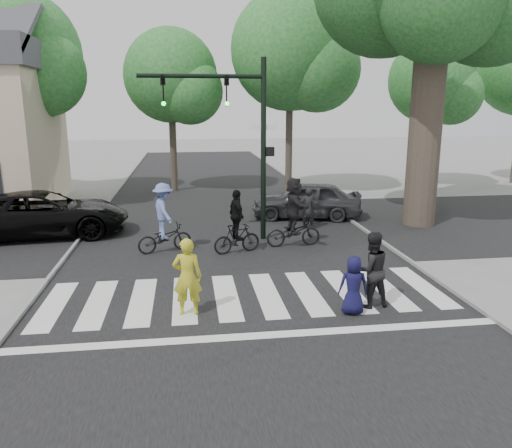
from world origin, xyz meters
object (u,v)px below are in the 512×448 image
at_px(pedestrian_woman, 187,277).
at_px(cyclist_right, 294,216).
at_px(car_suv, 44,214).
at_px(car_grey, 306,200).
at_px(cyclist_mid, 237,227).
at_px(pedestrian_child, 353,285).
at_px(traffic_signal, 238,124).
at_px(pedestrian_adult, 371,270).
at_px(cyclist_left, 164,223).

relative_size(pedestrian_woman, cyclist_right, 0.77).
xyz_separation_m(pedestrian_woman, car_suv, (-4.94, 7.59, -0.07)).
bearing_deg(car_grey, pedestrian_woman, -16.40).
distance_m(car_suv, car_grey, 9.92).
xyz_separation_m(cyclist_mid, cyclist_right, (1.91, 0.51, 0.19)).
bearing_deg(car_suv, pedestrian_child, -139.54).
height_order(traffic_signal, pedestrian_adult, traffic_signal).
height_order(pedestrian_child, cyclist_right, cyclist_right).
bearing_deg(pedestrian_child, pedestrian_adult, -138.70).
relative_size(cyclist_left, car_grey, 0.50).
xyz_separation_m(traffic_signal, car_suv, (-6.71, 1.48, -3.11)).
xyz_separation_m(cyclist_mid, car_suv, (-6.48, 3.04, -0.02)).
xyz_separation_m(pedestrian_adult, cyclist_right, (-0.66, 5.18, 0.13)).
bearing_deg(traffic_signal, car_suv, 167.58).
bearing_deg(pedestrian_child, cyclist_mid, -60.36).
distance_m(pedestrian_child, cyclist_right, 5.54).
bearing_deg(cyclist_mid, car_grey, 53.96).
distance_m(pedestrian_woman, pedestrian_adult, 4.12).
bearing_deg(cyclist_mid, car_suv, 154.88).
bearing_deg(pedestrian_adult, car_grey, -101.31).
relative_size(pedestrian_adult, car_suv, 0.31).
relative_size(traffic_signal, car_grey, 1.36).
bearing_deg(pedestrian_adult, cyclist_mid, -67.83).
distance_m(traffic_signal, car_suv, 7.54).
height_order(pedestrian_adult, cyclist_mid, cyclist_mid).
xyz_separation_m(traffic_signal, pedestrian_woman, (-1.77, -6.11, -3.03)).
bearing_deg(traffic_signal, car_grey, 44.11).
relative_size(pedestrian_woman, car_grey, 0.39).
xyz_separation_m(traffic_signal, pedestrian_child, (1.82, -6.58, -3.24)).
height_order(traffic_signal, car_grey, traffic_signal).
xyz_separation_m(pedestrian_woman, pedestrian_adult, (4.12, -0.12, 0.01)).
bearing_deg(pedestrian_child, car_suv, -35.89).
relative_size(pedestrian_child, cyclist_mid, 0.66).
distance_m(pedestrian_woman, car_grey, 10.33).
xyz_separation_m(pedestrian_child, car_suv, (-8.53, 8.06, 0.14)).
distance_m(pedestrian_child, car_suv, 11.74).
distance_m(cyclist_mid, car_suv, 7.16).
bearing_deg(cyclist_right, pedestrian_child, -88.58).
bearing_deg(pedestrian_adult, traffic_signal, -76.03).
bearing_deg(car_suv, pedestrian_woman, -153.10).
bearing_deg(car_suv, cyclist_left, -127.65).
relative_size(traffic_signal, cyclist_left, 2.75).
relative_size(traffic_signal, pedestrian_child, 4.55).
bearing_deg(cyclist_left, pedestrian_woman, -82.19).
xyz_separation_m(pedestrian_woman, pedestrian_child, (3.59, -0.47, -0.21)).
xyz_separation_m(pedestrian_child, cyclist_mid, (-2.04, 5.02, 0.16)).
height_order(cyclist_right, car_suv, cyclist_right).
distance_m(cyclist_left, cyclist_right, 4.14).
height_order(pedestrian_adult, car_grey, pedestrian_adult).
bearing_deg(car_suv, cyclist_right, -112.93).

